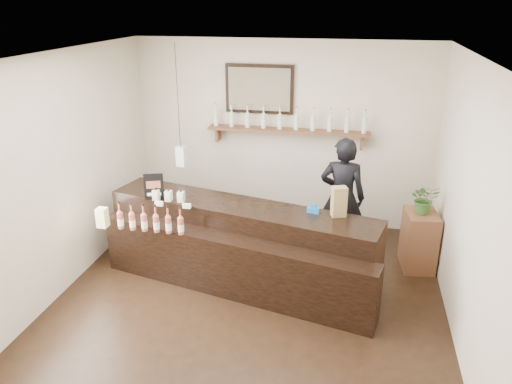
{
  "coord_description": "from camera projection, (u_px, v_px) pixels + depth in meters",
  "views": [
    {
      "loc": [
        1.11,
        -4.77,
        3.34
      ],
      "look_at": [
        -0.03,
        0.7,
        1.15
      ],
      "focal_mm": 35.0,
      "sensor_mm": 36.0,
      "label": 1
    }
  ],
  "objects": [
    {
      "name": "paper_bag",
      "position": [
        339.0,
        202.0,
        5.74
      ],
      "size": [
        0.19,
        0.17,
        0.36
      ],
      "color": "olive",
      "rests_on": "counter"
    },
    {
      "name": "counter",
      "position": [
        238.0,
        247.0,
        6.17
      ],
      "size": [
        3.51,
        1.7,
        1.13
      ],
      "color": "black",
      "rests_on": "ground"
    },
    {
      "name": "back_wall_decor",
      "position": [
        271.0,
        112.0,
        7.33
      ],
      "size": [
        2.66,
        0.96,
        1.69
      ],
      "color": "brown",
      "rests_on": "ground"
    },
    {
      "name": "ground",
      "position": [
        246.0,
        306.0,
        5.77
      ],
      "size": [
        5.0,
        5.0,
        0.0
      ],
      "primitive_type": "plane",
      "color": "black",
      "rests_on": "ground"
    },
    {
      "name": "side_cabinet",
      "position": [
        419.0,
        240.0,
        6.49
      ],
      "size": [
        0.45,
        0.58,
        0.78
      ],
      "color": "brown",
      "rests_on": "ground"
    },
    {
      "name": "potted_plant",
      "position": [
        424.0,
        199.0,
        6.28
      ],
      "size": [
        0.38,
        0.34,
        0.39
      ],
      "primitive_type": "imported",
      "rotation": [
        0.0,
        0.0,
        0.11
      ],
      "color": "#355B24",
      "rests_on": "side_cabinet"
    },
    {
      "name": "tape_dispenser",
      "position": [
        313.0,
        209.0,
        5.86
      ],
      "size": [
        0.15,
        0.08,
        0.12
      ],
      "color": "#1861AB",
      "rests_on": "counter"
    },
    {
      "name": "promo_sign",
      "position": [
        154.0,
        187.0,
        6.21
      ],
      "size": [
        0.23,
        0.1,
        0.34
      ],
      "color": "black",
      "rests_on": "counter"
    },
    {
      "name": "room_shell",
      "position": [
        245.0,
        167.0,
        5.15
      ],
      "size": [
        5.0,
        5.0,
        5.0
      ],
      "color": "beige",
      "rests_on": "ground"
    },
    {
      "name": "shopkeeper",
      "position": [
        343.0,
        190.0,
        6.66
      ],
      "size": [
        0.72,
        0.5,
        1.88
      ],
      "primitive_type": "imported",
      "rotation": [
        0.0,
        0.0,
        3.06
      ],
      "color": "black",
      "rests_on": "ground"
    }
  ]
}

